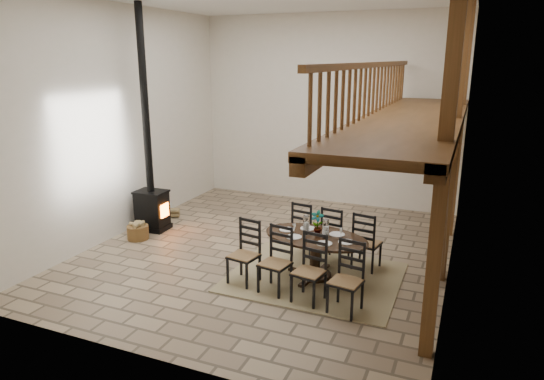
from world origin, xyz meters
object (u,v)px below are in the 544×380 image
at_px(dining_table, 313,258).
at_px(log_stack, 173,213).
at_px(log_basket, 138,232).
at_px(wood_stove, 150,183).

bearing_deg(dining_table, log_stack, 164.07).
height_order(dining_table, log_basket, dining_table).
relative_size(log_basket, log_stack, 1.27).
bearing_deg(log_basket, dining_table, -6.18).
bearing_deg(log_basket, log_stack, 95.54).
bearing_deg(log_basket, wood_stove, 96.59).
height_order(log_basket, log_stack, log_basket).
distance_m(dining_table, wood_stove, 4.45).
bearing_deg(log_stack, dining_table, -25.30).
distance_m(dining_table, log_basket, 4.21).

